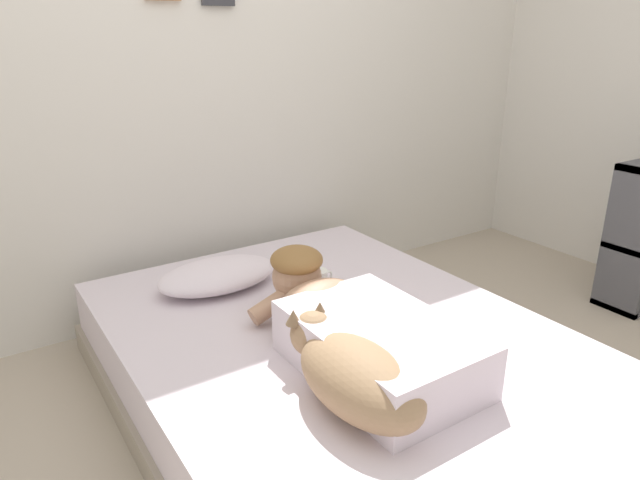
# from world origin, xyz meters

# --- Properties ---
(ground_plane) EXTENTS (12.77, 12.77, 0.00)m
(ground_plane) POSITION_xyz_m (0.00, 0.00, 0.00)
(ground_plane) COLOR tan
(back_wall) EXTENTS (4.39, 0.12, 2.50)m
(back_wall) POSITION_xyz_m (0.00, 1.40, 1.25)
(back_wall) COLOR silver
(back_wall) RESTS_ON ground
(bed) EXTENTS (1.49, 2.06, 0.32)m
(bed) POSITION_xyz_m (0.04, 0.22, 0.16)
(bed) COLOR gray
(bed) RESTS_ON ground
(pillow) EXTENTS (0.52, 0.32, 0.11)m
(pillow) POSITION_xyz_m (-0.17, 0.85, 0.38)
(pillow) COLOR silver
(pillow) RESTS_ON bed
(person_lying) EXTENTS (0.43, 0.92, 0.27)m
(person_lying) POSITION_xyz_m (-0.01, 0.10, 0.43)
(person_lying) COLOR silver
(person_lying) RESTS_ON bed
(dog) EXTENTS (0.26, 0.57, 0.21)m
(dog) POSITION_xyz_m (-0.17, -0.12, 0.43)
(dog) COLOR #9E7A56
(dog) RESTS_ON bed
(coffee_cup) EXTENTS (0.12, 0.09, 0.07)m
(coffee_cup) POSITION_xyz_m (0.19, 0.62, 0.36)
(coffee_cup) COLOR white
(coffee_cup) RESTS_ON bed
(cell_phone) EXTENTS (0.07, 0.14, 0.01)m
(cell_phone) POSITION_xyz_m (0.11, 0.31, 0.33)
(cell_phone) COLOR black
(cell_phone) RESTS_ON bed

